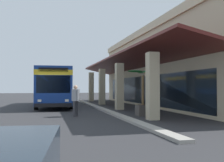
{
  "coord_description": "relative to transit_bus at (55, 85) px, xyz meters",
  "views": [
    {
      "loc": [
        19.2,
        -0.76,
        1.63
      ],
      "look_at": [
        -3.06,
        4.86,
        2.19
      ],
      "focal_mm": 42.23,
      "sensor_mm": 36.0,
      "label": 1
    }
  ],
  "objects": [
    {
      "name": "pedestrian",
      "position": [
        8.72,
        0.82,
        -0.86
      ],
      "size": [
        0.69,
        0.4,
        1.75
      ],
      "color": "#38383D",
      "rests_on": "ground"
    },
    {
      "name": "ground",
      "position": [
        4.38,
        7.95,
        -1.85
      ],
      "size": [
        120.0,
        120.0,
        0.0
      ],
      "primitive_type": "plane",
      "color": "#2D2D30"
    },
    {
      "name": "curb_strip",
      "position": [
        1.96,
        3.15,
        -1.79
      ],
      "size": [
        29.59,
        0.5,
        0.12
      ],
      "primitive_type": "cube",
      "color": "#9E998E",
      "rests_on": "ground"
    },
    {
      "name": "potted_palm",
      "position": [
        9.27,
        4.64,
        -1.13
      ],
      "size": [
        1.67,
        1.97,
        2.64
      ],
      "color": "#4C4742",
      "rests_on": "ground"
    },
    {
      "name": "plaza_building",
      "position": [
        1.96,
        12.77,
        1.55
      ],
      "size": [
        24.96,
        14.35,
        6.79
      ],
      "color": "#C6B793",
      "rests_on": "ground"
    },
    {
      "name": "transit_bus",
      "position": [
        0.0,
        0.0,
        0.0
      ],
      "size": [
        11.33,
        3.23,
        3.34
      ],
      "color": "navy",
      "rests_on": "ground"
    }
  ]
}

